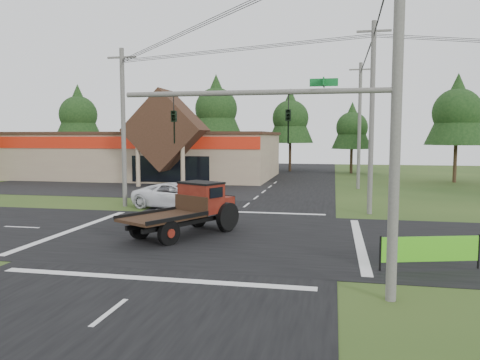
# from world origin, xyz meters

# --- Properties ---
(ground) EXTENTS (120.00, 120.00, 0.00)m
(ground) POSITION_xyz_m (0.00, 0.00, 0.00)
(ground) COLOR #244016
(ground) RESTS_ON ground
(road_ns) EXTENTS (12.00, 120.00, 0.02)m
(road_ns) POSITION_xyz_m (0.00, 0.00, 0.01)
(road_ns) COLOR black
(road_ns) RESTS_ON ground
(road_ew) EXTENTS (120.00, 12.00, 0.02)m
(road_ew) POSITION_xyz_m (0.00, 0.00, 0.01)
(road_ew) COLOR black
(road_ew) RESTS_ON ground
(parking_apron) EXTENTS (28.00, 14.00, 0.02)m
(parking_apron) POSITION_xyz_m (-14.00, 19.00, 0.01)
(parking_apron) COLOR black
(parking_apron) RESTS_ON ground
(cvs_building) EXTENTS (30.40, 18.20, 9.19)m
(cvs_building) POSITION_xyz_m (-15.70, 29.57, 2.78)
(cvs_building) COLOR #9D816A
(cvs_building) RESTS_ON ground
(traffic_signal_mast) EXTENTS (8.12, 0.24, 7.00)m
(traffic_signal_mast) POSITION_xyz_m (5.82, -7.50, 4.43)
(traffic_signal_mast) COLOR #595651
(traffic_signal_mast) RESTS_ON ground
(utility_pole_nr) EXTENTS (2.00, 0.30, 11.00)m
(utility_pole_nr) POSITION_xyz_m (7.50, -7.50, 5.64)
(utility_pole_nr) COLOR #595651
(utility_pole_nr) RESTS_ON ground
(utility_pole_nw) EXTENTS (2.00, 0.30, 10.50)m
(utility_pole_nw) POSITION_xyz_m (-8.00, 8.00, 5.39)
(utility_pole_nw) COLOR #595651
(utility_pole_nw) RESTS_ON ground
(utility_pole_ne) EXTENTS (2.00, 0.30, 11.50)m
(utility_pole_ne) POSITION_xyz_m (8.00, 8.00, 5.89)
(utility_pole_ne) COLOR #595651
(utility_pole_ne) RESTS_ON ground
(utility_pole_n) EXTENTS (2.00, 0.30, 11.20)m
(utility_pole_n) POSITION_xyz_m (8.00, 22.00, 5.74)
(utility_pole_n) COLOR #595651
(utility_pole_n) RESTS_ON ground
(tree_row_a) EXTENTS (6.72, 6.72, 12.12)m
(tree_row_a) POSITION_xyz_m (-30.00, 40.00, 8.05)
(tree_row_a) COLOR #332316
(tree_row_a) RESTS_ON ground
(tree_row_b) EXTENTS (5.60, 5.60, 10.10)m
(tree_row_b) POSITION_xyz_m (-20.00, 42.00, 6.70)
(tree_row_b) COLOR #332316
(tree_row_b) RESTS_ON ground
(tree_row_c) EXTENTS (7.28, 7.28, 13.13)m
(tree_row_c) POSITION_xyz_m (-10.00, 41.00, 8.72)
(tree_row_c) COLOR #332316
(tree_row_c) RESTS_ON ground
(tree_row_d) EXTENTS (6.16, 6.16, 11.11)m
(tree_row_d) POSITION_xyz_m (0.00, 42.00, 7.38)
(tree_row_d) COLOR #332316
(tree_row_d) RESTS_ON ground
(tree_row_e) EXTENTS (5.04, 5.04, 9.09)m
(tree_row_e) POSITION_xyz_m (8.00, 40.00, 6.03)
(tree_row_e) COLOR #332316
(tree_row_e) RESTS_ON ground
(tree_side_ne) EXTENTS (6.16, 6.16, 11.11)m
(tree_side_ne) POSITION_xyz_m (18.00, 30.00, 7.38)
(tree_side_ne) COLOR #332316
(tree_side_ne) RESTS_ON ground
(antique_flatbed_truck) EXTENTS (4.95, 6.43, 2.54)m
(antique_flatbed_truck) POSITION_xyz_m (-1.14, -0.27, 1.27)
(antique_flatbed_truck) COLOR #52110B
(antique_flatbed_truck) RESTS_ON ground
(roadside_banner) EXTENTS (3.58, 1.12, 1.26)m
(roadside_banner) POSITION_xyz_m (9.20, -4.04, 0.63)
(roadside_banner) COLOR #49B918
(roadside_banner) RESTS_ON ground
(white_pickup) EXTENTS (6.46, 3.96, 1.67)m
(white_pickup) POSITION_xyz_m (-4.18, 7.87, 0.84)
(white_pickup) COLOR white
(white_pickup) RESTS_ON ground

